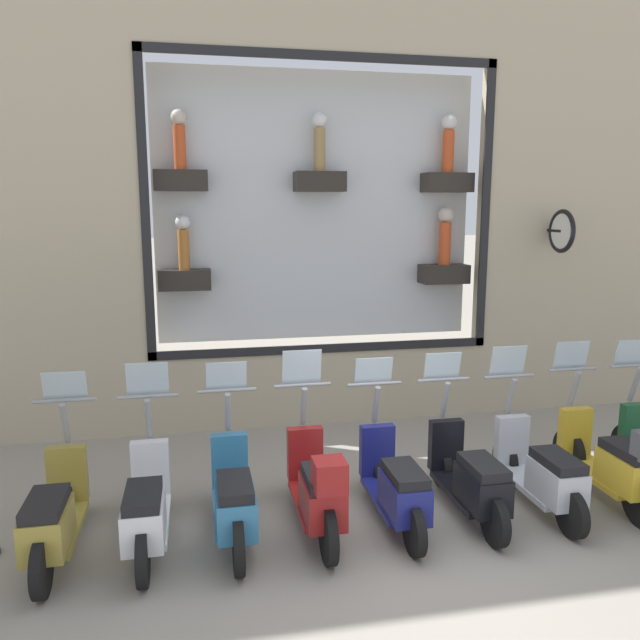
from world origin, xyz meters
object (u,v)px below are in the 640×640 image
at_px(scooter_navy_4, 395,485).
at_px(scooter_white_7, 146,507).
at_px(scooter_olive_8, 54,515).
at_px(scooter_teal_6, 234,498).
at_px(scooter_silver_2, 541,472).
at_px(scooter_red_5, 318,488).
at_px(scooter_black_3, 470,478).
at_px(scooter_yellow_1, 613,462).

relative_size(scooter_navy_4, scooter_white_7, 1.00).
height_order(scooter_white_7, scooter_olive_8, scooter_white_7).
distance_m(scooter_teal_6, scooter_olive_8, 1.59).
xyz_separation_m(scooter_silver_2, scooter_red_5, (-0.05, 2.39, 0.06)).
relative_size(scooter_black_3, scooter_teal_6, 1.00).
relative_size(scooter_yellow_1, scooter_olive_8, 1.01).
height_order(scooter_silver_2, scooter_black_3, scooter_silver_2).
bearing_deg(scooter_teal_6, scooter_navy_4, -90.15).
bearing_deg(scooter_black_3, scooter_olive_8, 89.99).
height_order(scooter_navy_4, scooter_white_7, scooter_white_7).
relative_size(scooter_yellow_1, scooter_silver_2, 1.01).
distance_m(scooter_black_3, scooter_white_7, 3.19).
distance_m(scooter_black_3, scooter_red_5, 1.60).
bearing_deg(scooter_red_5, scooter_navy_4, -86.42).
height_order(scooter_navy_4, scooter_red_5, scooter_red_5).
relative_size(scooter_teal_6, scooter_olive_8, 1.00).
bearing_deg(scooter_silver_2, scooter_black_3, 90.02).
bearing_deg(scooter_yellow_1, scooter_black_3, 88.19).
bearing_deg(scooter_silver_2, scooter_navy_4, 90.05).
relative_size(scooter_black_3, scooter_navy_4, 1.00).
height_order(scooter_red_5, scooter_olive_8, scooter_red_5).
bearing_deg(scooter_black_3, scooter_teal_6, 89.93).
distance_m(scooter_silver_2, scooter_olive_8, 4.78).
bearing_deg(scooter_black_3, scooter_navy_4, 90.09).
bearing_deg(scooter_navy_4, scooter_white_7, 89.93).
bearing_deg(scooter_red_5, scooter_olive_8, 88.76).
distance_m(scooter_yellow_1, scooter_silver_2, 0.80).
bearing_deg(scooter_teal_6, scooter_olive_8, 90.08).
distance_m(scooter_silver_2, scooter_white_7, 3.99).
bearing_deg(scooter_navy_4, scooter_teal_6, 89.85).
xyz_separation_m(scooter_teal_6, scooter_white_7, (-0.00, 0.80, -0.01)).
distance_m(scooter_navy_4, scooter_olive_8, 3.19).
relative_size(scooter_yellow_1, scooter_black_3, 1.01).
xyz_separation_m(scooter_black_3, scooter_olive_8, (0.00, 3.99, 0.00)).
xyz_separation_m(scooter_navy_4, scooter_olive_8, (0.00, 3.19, 0.01)).
relative_size(scooter_red_5, scooter_white_7, 1.01).
distance_m(scooter_silver_2, scooter_navy_4, 1.59).
height_order(scooter_black_3, scooter_teal_6, scooter_teal_6).
distance_m(scooter_red_5, scooter_olive_8, 2.39).
xyz_separation_m(scooter_black_3, scooter_red_5, (-0.05, 1.59, 0.06)).
relative_size(scooter_red_5, scooter_olive_8, 1.01).
bearing_deg(scooter_olive_8, scooter_black_3, -90.01).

